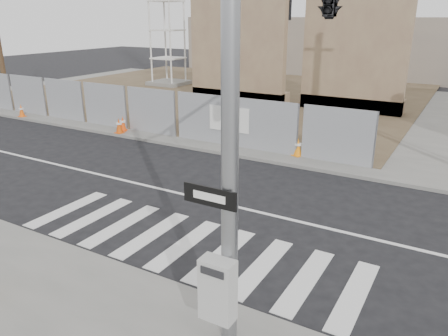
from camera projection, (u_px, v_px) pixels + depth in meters
The scene contains 10 objects.
ground at pixel (235, 207), 12.42m from camera, with size 100.00×100.00×0.00m, color black.
sidewalk_far at pixel (358, 114), 23.84m from camera, with size 50.00×20.00×0.12m, color slate.
signal_pole at pixel (304, 37), 7.99m from camera, with size 0.96×5.87×7.00m.
chain_link_fence at pixel (102, 104), 20.85m from camera, with size 24.60×0.04×2.00m, color gray.
concrete_wall_left at pixel (238, 48), 25.29m from camera, with size 6.00×1.30×8.00m.
concrete_wall_right at pixel (355, 51), 23.04m from camera, with size 5.50×1.30×8.00m.
traffic_cone_a at pixel (21, 111), 22.82m from camera, with size 0.35×0.35×0.65m.
traffic_cone_b at pixel (119, 126), 19.61m from camera, with size 0.39×0.39×0.68m.
traffic_cone_c at pixel (123, 124), 20.01m from camera, with size 0.46×0.46×0.68m.
traffic_cone_d at pixel (298, 147), 16.43m from camera, with size 0.47×0.47×0.69m.
Camera 1 is at (5.40, -9.99, 5.15)m, focal length 35.00 mm.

